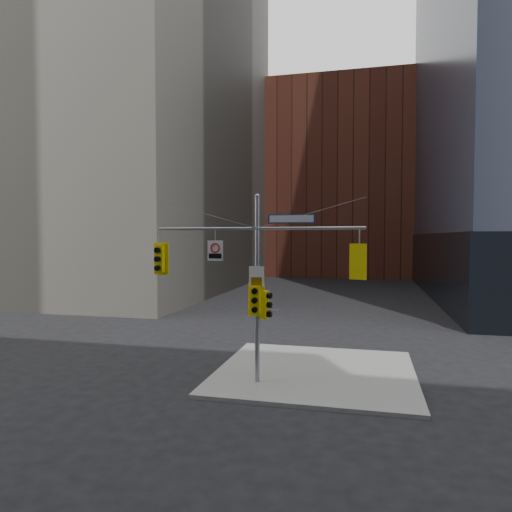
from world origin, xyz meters
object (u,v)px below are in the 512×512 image
at_px(traffic_light_west_arm, 160,259).
at_px(traffic_light_pole_side, 266,305).
at_px(regulatory_sign_arm, 215,250).
at_px(street_sign_blade, 291,219).
at_px(traffic_light_east_arm, 359,261).
at_px(signal_assembly, 257,270).
at_px(traffic_light_pole_front, 256,300).

relative_size(traffic_light_west_arm, traffic_light_pole_side, 1.23).
bearing_deg(traffic_light_pole_side, regulatory_sign_arm, 101.61).
height_order(traffic_light_west_arm, street_sign_blade, street_sign_blade).
bearing_deg(traffic_light_west_arm, street_sign_blade, -1.23).
bearing_deg(regulatory_sign_arm, traffic_light_west_arm, -178.81).
distance_m(traffic_light_east_arm, regulatory_sign_arm, 5.45).
height_order(traffic_light_west_arm, regulatory_sign_arm, regulatory_sign_arm).
xyz_separation_m(traffic_light_east_arm, regulatory_sign_arm, (-5.43, -0.02, 0.38)).
relative_size(signal_assembly, street_sign_blade, 4.59).
xyz_separation_m(traffic_light_east_arm, traffic_light_pole_side, (-3.44, -0.00, -1.69)).
bearing_deg(street_sign_blade, signal_assembly, 178.53).
bearing_deg(traffic_light_west_arm, traffic_light_east_arm, -1.21).
bearing_deg(traffic_light_east_arm, traffic_light_pole_side, 14.03).
bearing_deg(signal_assembly, traffic_light_east_arm, 0.02).
bearing_deg(traffic_light_east_arm, street_sign_blade, 13.93).
bearing_deg(traffic_light_pole_front, traffic_light_pole_side, 35.24).
distance_m(street_sign_blade, regulatory_sign_arm, 3.19).
bearing_deg(regulatory_sign_arm, traffic_light_pole_front, -6.42).
bearing_deg(regulatory_sign_arm, traffic_light_east_arm, 2.23).
height_order(signal_assembly, traffic_light_pole_front, signal_assembly).
bearing_deg(traffic_light_pole_side, signal_assembly, 100.80).
height_order(signal_assembly, traffic_light_west_arm, signal_assembly).
height_order(traffic_light_pole_side, traffic_light_pole_front, traffic_light_pole_front).
relative_size(traffic_light_west_arm, traffic_light_east_arm, 1.02).
bearing_deg(traffic_light_pole_front, regulatory_sign_arm, 167.53).
relative_size(signal_assembly, traffic_light_west_arm, 6.12).
bearing_deg(street_sign_blade, regulatory_sign_arm, 178.85).
bearing_deg(traffic_light_pole_side, traffic_light_pole_front, 140.35).
distance_m(signal_assembly, regulatory_sign_arm, 1.83).
relative_size(traffic_light_east_arm, traffic_light_pole_side, 1.21).
bearing_deg(signal_assembly, traffic_light_west_arm, 179.81).
distance_m(traffic_light_west_arm, traffic_light_pole_side, 4.66).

